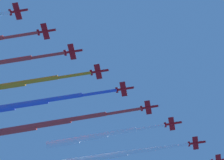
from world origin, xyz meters
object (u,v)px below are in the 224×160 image
at_px(jet_starboard_inner, 90,138).
at_px(jet_port_outer, 5,86).
at_px(jet_port_mid, 49,124).
at_px(jet_starboard_mid, 27,104).
at_px(jet_port_inner, 108,156).

distance_m(jet_starboard_inner, jet_port_outer, 49.62).
bearing_deg(jet_port_mid, jet_starboard_mid, -53.79).
bearing_deg(jet_starboard_inner, jet_starboard_mid, -68.19).
relative_size(jet_port_inner, jet_starboard_mid, 0.94).
relative_size(jet_starboard_mid, jet_port_outer, 1.05).
xyz_separation_m(jet_port_inner, jet_starboard_inner, (7.50, -10.67, 2.25)).
bearing_deg(jet_port_outer, jet_starboard_inner, 115.72).
distance_m(jet_port_inner, jet_port_mid, 34.33).
bearing_deg(jet_starboard_mid, jet_port_mid, 126.21).
distance_m(jet_starboard_inner, jet_port_mid, 21.98).
height_order(jet_port_mid, jet_port_outer, jet_port_mid).
distance_m(jet_port_inner, jet_port_outer, 62.44).
relative_size(jet_port_inner, jet_port_outer, 0.98).
bearing_deg(jet_port_inner, jet_port_mid, -69.28).
relative_size(jet_port_mid, jet_starboard_mid, 1.04).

